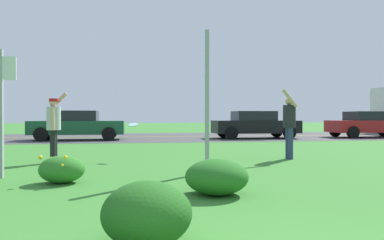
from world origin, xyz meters
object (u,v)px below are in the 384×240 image
(car_dark_green_center_left, at_px, (77,125))
(car_black_center_right, at_px, (255,124))
(sign_post_by_roadside, at_px, (207,101))
(person_thrower_red_cap_gray_shirt, at_px, (54,123))
(sign_post_near_path, at_px, (1,100))
(frisbee_pale_blue, at_px, (133,125))
(car_red_rightmost, at_px, (369,124))
(person_catcher_dark_shirt, at_px, (289,122))

(car_dark_green_center_left, bearing_deg, car_black_center_right, 0.00)
(sign_post_by_roadside, relative_size, person_thrower_red_cap_gray_shirt, 1.64)
(sign_post_near_path, bearing_deg, person_thrower_red_cap_gray_shirt, 77.61)
(person_thrower_red_cap_gray_shirt, xyz_separation_m, frisbee_pale_blue, (1.96, 0.25, -0.05))
(frisbee_pale_blue, xyz_separation_m, car_dark_green_center_left, (-2.72, 9.24, -0.20))
(person_thrower_red_cap_gray_shirt, relative_size, car_red_rightmost, 0.40)
(sign_post_near_path, height_order, car_red_rightmost, sign_post_near_path)
(sign_post_near_path, distance_m, frisbee_pale_blue, 3.55)
(sign_post_near_path, xyz_separation_m, frisbee_pale_blue, (2.45, 2.52, -0.53))
(car_black_center_right, bearing_deg, person_catcher_dark_shirt, -103.24)
(car_red_rightmost, bearing_deg, sign_post_by_roadside, -134.80)
(sign_post_by_roadside, bearing_deg, sign_post_near_path, -179.36)
(sign_post_by_roadside, bearing_deg, person_thrower_red_cap_gray_shirt, 147.20)
(person_catcher_dark_shirt, bearing_deg, sign_post_near_path, -162.11)
(sign_post_near_path, bearing_deg, person_catcher_dark_shirt, 17.89)
(car_red_rightmost, bearing_deg, car_dark_green_center_left, 180.00)
(person_catcher_dark_shirt, height_order, car_black_center_right, person_catcher_dark_shirt)
(frisbee_pale_blue, bearing_deg, sign_post_by_roadside, -58.96)
(car_black_center_right, distance_m, car_red_rightmost, 6.67)
(frisbee_pale_blue, bearing_deg, car_dark_green_center_left, 106.43)
(person_thrower_red_cap_gray_shirt, distance_m, car_black_center_right, 12.68)
(sign_post_by_roadside, relative_size, car_dark_green_center_left, 0.65)
(frisbee_pale_blue, distance_m, car_dark_green_center_left, 9.63)
(sign_post_by_roadside, bearing_deg, person_catcher_dark_shirt, 37.90)
(person_catcher_dark_shirt, bearing_deg, car_red_rightmost, 47.10)
(sign_post_by_roadside, bearing_deg, car_dark_green_center_left, 109.78)
(person_catcher_dark_shirt, xyz_separation_m, frisbee_pale_blue, (-4.18, 0.38, -0.07))
(sign_post_by_roadside, xyz_separation_m, car_red_rightmost, (11.63, 11.71, -0.72))
(person_catcher_dark_shirt, distance_m, car_black_center_right, 9.88)
(person_thrower_red_cap_gray_shirt, bearing_deg, sign_post_near_path, -102.39)
(frisbee_pale_blue, bearing_deg, person_thrower_red_cap_gray_shirt, -172.61)
(car_black_center_right, bearing_deg, frisbee_pale_blue, -124.90)
(car_dark_green_center_left, height_order, car_red_rightmost, same)
(sign_post_near_path, distance_m, car_black_center_right, 14.76)
(sign_post_near_path, relative_size, person_catcher_dark_shirt, 1.27)
(person_thrower_red_cap_gray_shirt, height_order, frisbee_pale_blue, person_thrower_red_cap_gray_shirt)
(sign_post_by_roadside, bearing_deg, car_red_rightmost, 45.20)
(sign_post_by_roadside, height_order, car_dark_green_center_left, sign_post_by_roadside)
(sign_post_near_path, distance_m, person_thrower_red_cap_gray_shirt, 2.37)
(frisbee_pale_blue, bearing_deg, sign_post_near_path, -134.26)
(sign_post_near_path, height_order, car_black_center_right, sign_post_near_path)
(sign_post_near_path, xyz_separation_m, car_black_center_right, (8.90, 11.75, -0.72))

